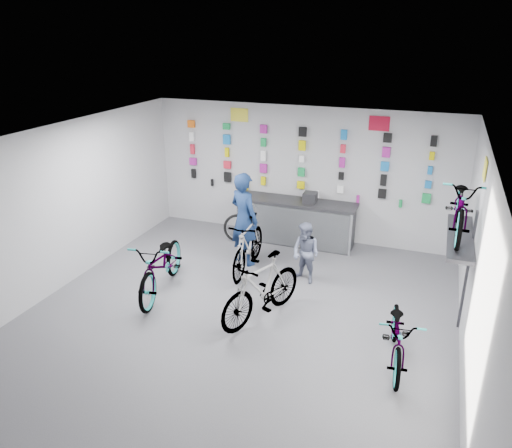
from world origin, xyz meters
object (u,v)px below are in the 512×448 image
at_px(counter, 295,222).
at_px(customer, 306,253).
at_px(bike_service, 248,245).
at_px(bike_center, 262,288).
at_px(bike_left, 162,265).
at_px(clerk, 244,219).
at_px(bike_right, 398,335).

relative_size(counter, customer, 2.28).
xyz_separation_m(bike_service, customer, (1.19, -0.06, 0.04)).
bearing_deg(bike_center, counter, 119.13).
relative_size(counter, bike_left, 1.29).
bearing_deg(bike_service, bike_left, -133.79).
xyz_separation_m(bike_center, customer, (0.33, 1.51, 0.03)).
bearing_deg(counter, bike_left, -118.21).
relative_size(bike_center, customer, 1.57).
distance_m(bike_left, clerk, 1.97).
relative_size(bike_center, bike_service, 1.01).
relative_size(bike_left, customer, 1.76).
height_order(bike_center, customer, customer).
distance_m(bike_left, bike_center, 2.02).
bearing_deg(counter, bike_service, -105.70).
bearing_deg(bike_center, bike_right, 11.60).
bearing_deg(customer, bike_center, -78.50).
distance_m(bike_service, customer, 1.19).
xyz_separation_m(bike_left, bike_right, (4.24, -0.64, -0.09)).
bearing_deg(bike_service, counter, 70.87).
distance_m(bike_left, bike_service, 1.78).
height_order(bike_left, bike_service, bike_service).
relative_size(bike_left, bike_service, 1.13).
relative_size(bike_service, clerk, 0.96).
bearing_deg(clerk, bike_center, 145.84).
bearing_deg(customer, counter, 136.45).
xyz_separation_m(counter, clerk, (-0.68, -1.35, 0.48)).
distance_m(bike_center, customer, 1.55).
bearing_deg(customer, bike_right, -21.65).
bearing_deg(counter, customer, -67.49).
distance_m(bike_right, customer, 2.72).
xyz_separation_m(counter, bike_right, (2.62, -3.67, -0.03)).
height_order(bike_left, bike_right, bike_left).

